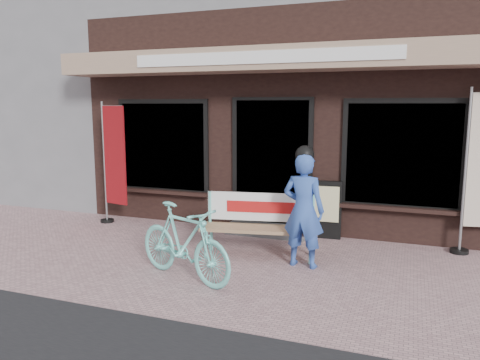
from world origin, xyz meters
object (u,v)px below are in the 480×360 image
at_px(nobori_red, 113,162).
at_px(menu_stand, 327,209).
at_px(person, 304,208).
at_px(bicycle, 184,242).
at_px(bench, 260,220).

height_order(nobori_red, menu_stand, nobori_red).
height_order(person, bicycle, person).
bearing_deg(nobori_red, person, -4.34).
relative_size(bench, person, 1.04).
xyz_separation_m(person, menu_stand, (0.06, 1.39, -0.31)).
bearing_deg(bench, menu_stand, 47.54).
bearing_deg(person, bicycle, -136.47).
height_order(person, nobori_red, nobori_red).
relative_size(person, menu_stand, 1.73).
xyz_separation_m(bicycle, nobori_red, (-2.36, 1.96, 0.64)).
distance_m(person, nobori_red, 3.74).
distance_m(bicycle, nobori_red, 3.13).
xyz_separation_m(bench, person, (0.67, -0.23, 0.27)).
distance_m(person, bicycle, 1.59).
bearing_deg(nobori_red, menu_stand, 17.32).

